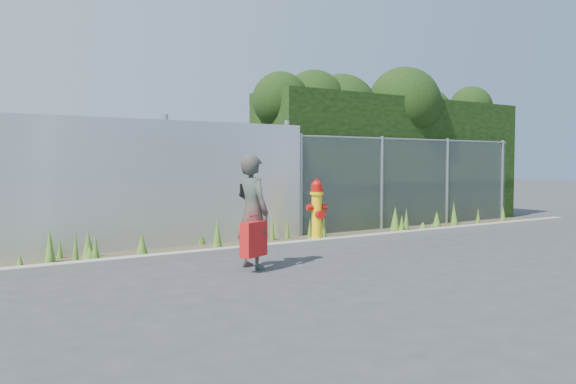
% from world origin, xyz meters
% --- Properties ---
extents(ground, '(80.00, 80.00, 0.00)m').
position_xyz_m(ground, '(0.00, 0.00, 0.00)').
color(ground, '#333336').
rests_on(ground, ground).
extents(curb, '(16.00, 0.22, 0.12)m').
position_xyz_m(curb, '(0.00, 1.80, 0.06)').
color(curb, gray).
rests_on(curb, ground).
extents(weed_strip, '(16.00, 1.33, 0.55)m').
position_xyz_m(weed_strip, '(0.16, 2.44, 0.13)').
color(weed_strip, '#433A26').
rests_on(weed_strip, ground).
extents(corrugated_fence, '(8.50, 0.21, 2.30)m').
position_xyz_m(corrugated_fence, '(-3.25, 3.01, 1.10)').
color(corrugated_fence, '#BABDC2').
rests_on(corrugated_fence, ground).
extents(chainlink_fence, '(6.50, 0.07, 2.05)m').
position_xyz_m(chainlink_fence, '(4.25, 3.00, 1.03)').
color(chainlink_fence, gray).
rests_on(chainlink_fence, ground).
extents(hedge, '(7.60, 2.05, 3.80)m').
position_xyz_m(hedge, '(4.42, 4.00, 2.01)').
color(hedge, black).
rests_on(hedge, ground).
extents(fire_hydrant, '(0.39, 0.35, 1.18)m').
position_xyz_m(fire_hydrant, '(0.91, 2.26, 0.57)').
color(fire_hydrant, yellow).
rests_on(fire_hydrant, ground).
extents(woman, '(0.47, 0.63, 1.58)m').
position_xyz_m(woman, '(-1.40, 0.62, 0.79)').
color(woman, '#0E5D4B').
rests_on(woman, ground).
extents(red_tote_bag, '(0.42, 0.16, 0.56)m').
position_xyz_m(red_tote_bag, '(-1.52, 0.38, 0.45)').
color(red_tote_bag, '#B80A1F').
extents(black_shoulder_bag, '(0.25, 0.10, 0.19)m').
position_xyz_m(black_shoulder_bag, '(-1.39, 0.74, 1.08)').
color(black_shoulder_bag, black).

